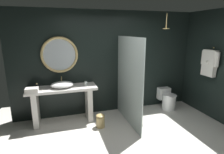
{
  "coord_description": "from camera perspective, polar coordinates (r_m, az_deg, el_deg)",
  "views": [
    {
      "loc": [
        -1.3,
        -2.64,
        2.11
      ],
      "look_at": [
        -0.2,
        0.97,
        1.16
      ],
      "focal_mm": 29.69,
      "sensor_mm": 36.0,
      "label": 1
    }
  ],
  "objects": [
    {
      "name": "ground_plane",
      "position": [
        3.63,
        8.14,
        -21.65
      ],
      "size": [
        5.76,
        5.76,
        0.0
      ],
      "primitive_type": "plane",
      "color": "silver"
    },
    {
      "name": "back_wall_panel",
      "position": [
        4.8,
        -0.92,
        4.39
      ],
      "size": [
        4.8,
        0.1,
        2.6
      ],
      "primitive_type": "cube",
      "color": "black",
      "rests_on": "ground_plane"
    },
    {
      "name": "side_wall_right",
      "position": [
        5.06,
        29.71,
        3.03
      ],
      "size": [
        0.1,
        2.47,
        2.6
      ],
      "primitive_type": "cube",
      "color": "black",
      "rests_on": "ground_plane"
    },
    {
      "name": "vanity_counter",
      "position": [
        4.48,
        -14.89,
        -6.72
      ],
      "size": [
        1.56,
        0.54,
        0.85
      ],
      "color": "silver",
      "rests_on": "ground_plane"
    },
    {
      "name": "vessel_sink",
      "position": [
        4.36,
        -15.15,
        -2.28
      ],
      "size": [
        0.51,
        0.42,
        0.21
      ],
      "color": "white",
      "rests_on": "vanity_counter"
    },
    {
      "name": "tumbler_cup",
      "position": [
        4.42,
        -8.07,
        -1.93
      ],
      "size": [
        0.06,
        0.06,
        0.1
      ],
      "primitive_type": "cylinder",
      "color": "silver",
      "rests_on": "vanity_counter"
    },
    {
      "name": "soap_dispenser",
      "position": [
        4.4,
        -22.09,
        -2.74
      ],
      "size": [
        0.06,
        0.06,
        0.14
      ],
      "color": "black",
      "rests_on": "vanity_counter"
    },
    {
      "name": "round_wall_mirror",
      "position": [
        4.49,
        -15.84,
        6.56
      ],
      "size": [
        0.85,
        0.06,
        0.85
      ],
      "color": "tan"
    },
    {
      "name": "shower_glass_panel",
      "position": [
        4.21,
        5.18,
        -1.34
      ],
      "size": [
        0.02,
        1.48,
        1.99
      ],
      "primitive_type": "cube",
      "color": "silver",
      "rests_on": "ground_plane"
    },
    {
      "name": "rain_shower_head",
      "position": [
        4.72,
        16.34,
        14.7
      ],
      "size": [
        0.16,
        0.16,
        0.36
      ],
      "color": "tan"
    },
    {
      "name": "hanging_bathrobe",
      "position": [
        5.02,
        27.82,
        4.07
      ],
      "size": [
        0.2,
        0.51,
        0.7
      ],
      "color": "tan"
    },
    {
      "name": "toilet",
      "position": [
        5.39,
        16.69,
        -6.6
      ],
      "size": [
        0.38,
        0.58,
        0.53
      ],
      "color": "white",
      "rests_on": "ground_plane"
    },
    {
      "name": "waste_bin",
      "position": [
        4.27,
        -3.6,
        -13.25
      ],
      "size": [
        0.2,
        0.2,
        0.3
      ],
      "color": "tan",
      "rests_on": "ground_plane"
    },
    {
      "name": "folded_hand_towel",
      "position": [
        4.24,
        -23.47,
        -3.73
      ],
      "size": [
        0.27,
        0.2,
        0.09
      ],
      "primitive_type": "cube",
      "rotation": [
        0.0,
        0.0,
        -0.04
      ],
      "color": "silver",
      "rests_on": "vanity_counter"
    }
  ]
}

